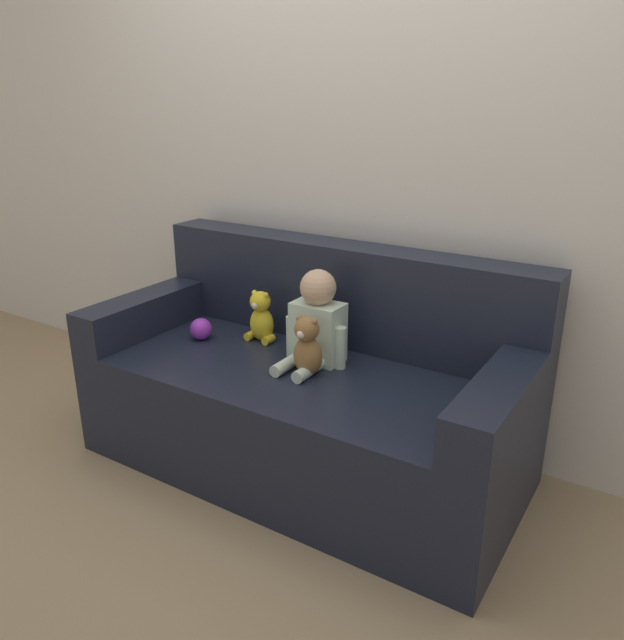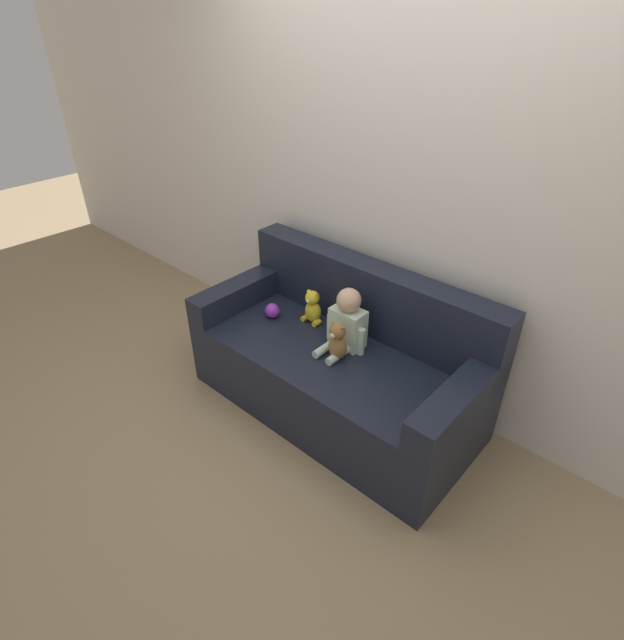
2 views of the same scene
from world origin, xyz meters
The scene contains 7 objects.
ground_plane centered at (0.00, 0.00, 0.00)m, with size 12.00×12.00×0.00m, color #9E8460.
wall_back centered at (0.00, 0.49, 1.30)m, with size 8.00×0.05×2.60m.
couch centered at (0.00, 0.05, 0.31)m, with size 1.74×0.81×0.88m.
person_baby centered at (0.03, 0.06, 0.61)m, with size 0.27×0.30×0.37m.
teddy_bear_brown centered at (0.07, -0.07, 0.57)m, with size 0.11×0.11×0.24m.
plush_toy_side centered at (-0.29, 0.12, 0.56)m, with size 0.13×0.10×0.22m.
toy_ball centered at (-0.52, -0.01, 0.50)m, with size 0.09×0.09×0.09m.
Camera 2 is at (1.47, -1.84, 2.17)m, focal length 28.00 mm.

